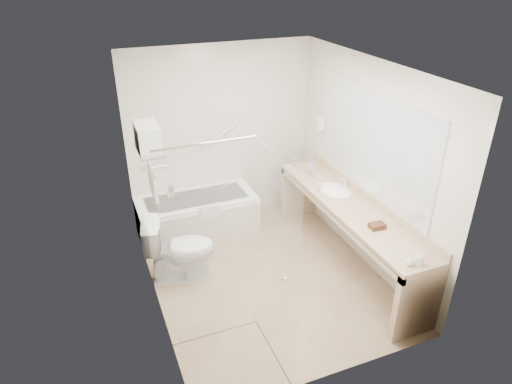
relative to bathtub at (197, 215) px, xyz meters
name	(u,v)px	position (x,y,z in m)	size (l,w,h in m)	color
floor	(265,275)	(0.50, -1.24, -0.28)	(3.20, 3.20, 0.00)	#9F8362
ceiling	(267,68)	(0.50, -1.24, 2.22)	(2.60, 3.20, 0.10)	white
wall_back	(221,136)	(0.50, 0.36, 0.97)	(2.60, 0.10, 2.50)	beige
wall_front	(343,266)	(0.50, -2.84, 0.97)	(2.60, 0.10, 2.50)	beige
wall_left	(147,205)	(-0.80, -1.24, 0.97)	(0.10, 3.20, 2.50)	beige
wall_right	(367,165)	(1.80, -1.24, 0.97)	(0.10, 3.20, 2.50)	beige
bathtub	(197,215)	(0.00, 0.00, 0.00)	(1.60, 0.73, 0.59)	white
grab_bar_short	(155,167)	(-0.45, 0.32, 0.67)	(0.03, 0.03, 0.40)	silver
grab_bar_long	(219,137)	(0.45, 0.32, 0.97)	(0.03, 0.03, 0.60)	silver
shower_enclosure	(242,256)	(-0.13, -2.16, 0.79)	(0.96, 0.91, 2.11)	silver
towel_shelf	(148,144)	(-0.67, -0.89, 1.48)	(0.24, 0.55, 0.81)	silver
vanity_counter	(349,220)	(1.52, -1.39, 0.36)	(0.55, 2.70, 0.95)	tan
sink	(335,192)	(1.55, -0.99, 0.54)	(0.40, 0.52, 0.14)	white
faucet	(346,182)	(1.70, -0.99, 0.65)	(0.03, 0.03, 0.14)	silver
mirror	(376,147)	(1.79, -1.39, 1.27)	(0.02, 2.00, 1.20)	silver
hairdryer_unit	(321,123)	(1.75, -0.19, 1.17)	(0.08, 0.10, 0.18)	silver
toilet	(180,249)	(-0.45, -0.90, 0.13)	(0.46, 0.82, 0.80)	white
amenity_basket	(377,226)	(1.51, -1.94, 0.60)	(0.17, 0.11, 0.06)	#4F2C1C
soap_bottle_a	(419,261)	(1.50, -2.63, 0.61)	(0.06, 0.14, 0.07)	silver
soap_bottle_b	(410,262)	(1.41, -2.61, 0.61)	(0.08, 0.10, 0.08)	silver
water_bottle_left	(311,168)	(1.49, -0.45, 0.67)	(0.06, 0.06, 0.20)	silver
water_bottle_mid	(295,160)	(1.41, -0.14, 0.67)	(0.06, 0.06, 0.20)	silver
water_bottle_right	(309,166)	(1.49, -0.40, 0.66)	(0.06, 0.06, 0.19)	silver
drinking_glass_near	(320,186)	(1.38, -0.91, 0.62)	(0.07, 0.07, 0.09)	silver
drinking_glass_far	(312,174)	(1.47, -0.53, 0.61)	(0.06, 0.06, 0.08)	silver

